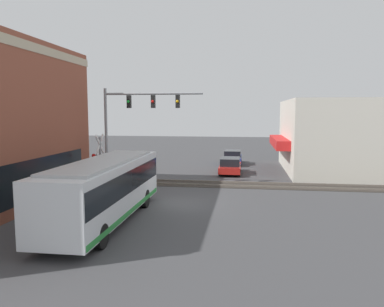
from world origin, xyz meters
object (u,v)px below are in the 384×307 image
at_px(city_bus, 105,188).
at_px(parked_car_blue, 233,158).
at_px(crossing_signal, 100,156).
at_px(parked_car_red, 230,166).

height_order(city_bus, parked_car_blue, city_bus).
bearing_deg(crossing_signal, parked_car_red, -49.50).
bearing_deg(parked_car_blue, parked_car_red, 180.00).
distance_m(crossing_signal, parked_car_blue, 16.15).
bearing_deg(parked_car_red, parked_car_blue, -0.00).
relative_size(crossing_signal, parked_car_blue, 0.90).
distance_m(parked_car_red, parked_car_blue, 5.99).
distance_m(crossing_signal, parked_car_red, 11.63).
relative_size(parked_car_red, parked_car_blue, 1.02).
height_order(city_bus, crossing_signal, crossing_signal).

